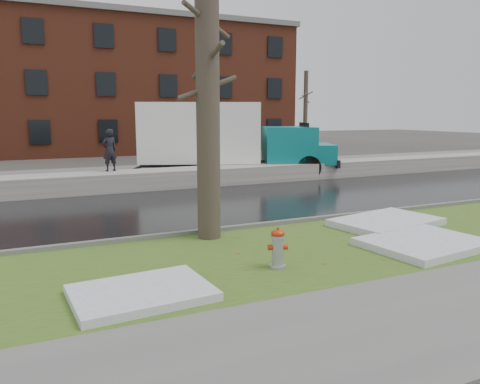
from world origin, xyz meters
name	(u,v)px	position (x,y,z in m)	size (l,w,h in m)	color
ground	(279,237)	(0.00, 0.00, 0.00)	(120.00, 120.00, 0.00)	#47423D
verge	(306,249)	(0.00, -1.25, 0.02)	(60.00, 4.50, 0.04)	#30531B
sidewalk	(441,313)	(0.00, -5.00, 0.03)	(60.00, 3.00, 0.05)	slate
road	(212,204)	(0.00, 4.50, 0.01)	(60.00, 7.00, 0.03)	black
parking_lot	(150,175)	(0.00, 13.00, 0.01)	(60.00, 9.00, 0.03)	slate
curb	(260,225)	(0.00, 1.00, 0.07)	(60.00, 0.15, 0.14)	slate
snowbank	(175,178)	(0.00, 8.70, 0.38)	(60.00, 1.60, 0.75)	#B0ACA1
brick_building	(122,89)	(2.00, 30.00, 5.00)	(26.00, 12.00, 10.00)	brown
bg_tree_center	(15,109)	(-6.00, 26.00, 3.33)	(1.40, 1.62, 6.50)	brown
bg_tree_right	(305,110)	(16.00, 24.00, 3.33)	(1.40, 1.62, 6.50)	brown
fire_hydrant	(278,246)	(-1.24, -2.15, 0.47)	(0.40, 0.38, 0.81)	#989CA0
tree	(208,91)	(-1.63, 0.55, 3.52)	(1.44, 1.71, 6.91)	brown
box_truck	(223,138)	(2.95, 10.59, 1.86)	(10.43, 5.49, 3.51)	black
worker	(110,150)	(-2.53, 9.12, 1.58)	(0.61, 0.40, 1.67)	black
snow_patch_near	(424,243)	(2.49, -2.24, 0.12)	(2.60, 2.00, 0.16)	silver
snow_patch_far	(142,293)	(-3.98, -2.50, 0.11)	(2.20, 1.60, 0.14)	silver
snow_patch_side	(386,222)	(3.14, -0.30, 0.13)	(2.80, 1.80, 0.18)	silver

